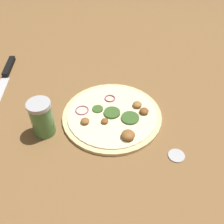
{
  "coord_description": "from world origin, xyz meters",
  "views": [
    {
      "loc": [
        0.44,
        -0.35,
        0.57
      ],
      "look_at": [
        0.0,
        0.0,
        0.02
      ],
      "focal_mm": 42.0,
      "sensor_mm": 36.0,
      "label": 1
    }
  ],
  "objects_px": {
    "pizza": "(113,115)",
    "spice_jar": "(42,118)",
    "knife": "(6,75)",
    "loose_cap": "(177,155)"
  },
  "relations": [
    {
      "from": "loose_cap",
      "to": "spice_jar",
      "type": "bearing_deg",
      "value": -142.05
    },
    {
      "from": "spice_jar",
      "to": "loose_cap",
      "type": "height_order",
      "value": "spice_jar"
    },
    {
      "from": "spice_jar",
      "to": "loose_cap",
      "type": "relative_size",
      "value": 2.49
    },
    {
      "from": "spice_jar",
      "to": "knife",
      "type": "bearing_deg",
      "value": 176.98
    },
    {
      "from": "pizza",
      "to": "loose_cap",
      "type": "bearing_deg",
      "value": 10.68
    },
    {
      "from": "knife",
      "to": "spice_jar",
      "type": "bearing_deg",
      "value": 33.35
    },
    {
      "from": "pizza",
      "to": "knife",
      "type": "bearing_deg",
      "value": -157.15
    },
    {
      "from": "knife",
      "to": "spice_jar",
      "type": "xyz_separation_m",
      "value": [
        0.33,
        -0.02,
        0.05
      ]
    },
    {
      "from": "pizza",
      "to": "loose_cap",
      "type": "height_order",
      "value": "pizza"
    },
    {
      "from": "pizza",
      "to": "spice_jar",
      "type": "height_order",
      "value": "spice_jar"
    }
  ]
}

